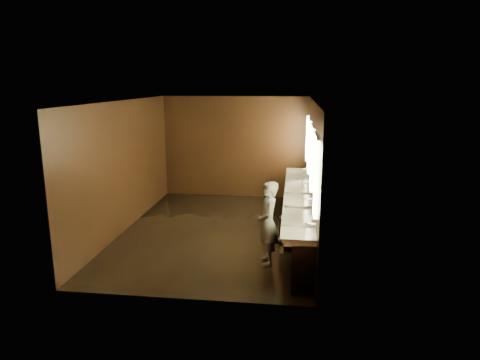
% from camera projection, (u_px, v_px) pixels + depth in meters
% --- Properties ---
extents(floor, '(6.00, 6.00, 0.00)m').
position_uv_depth(floor, '(217.00, 231.00, 9.32)').
color(floor, black).
rests_on(floor, ground).
extents(ceiling, '(4.00, 6.00, 0.02)m').
position_uv_depth(ceiling, '(215.00, 101.00, 8.70)').
color(ceiling, '#2D2D2B').
rests_on(ceiling, wall_back).
extents(wall_back, '(4.00, 0.02, 2.80)m').
position_uv_depth(wall_back, '(235.00, 147.00, 11.91)').
color(wall_back, black).
rests_on(wall_back, floor).
extents(wall_front, '(4.00, 0.02, 2.80)m').
position_uv_depth(wall_front, '(178.00, 209.00, 6.11)').
color(wall_front, black).
rests_on(wall_front, floor).
extents(wall_left, '(0.02, 6.00, 2.80)m').
position_uv_depth(wall_left, '(125.00, 166.00, 9.25)').
color(wall_left, black).
rests_on(wall_left, floor).
extents(wall_right, '(0.02, 6.00, 2.80)m').
position_uv_depth(wall_right, '(312.00, 171.00, 8.77)').
color(wall_right, black).
rests_on(wall_right, floor).
extents(sink_counter, '(0.55, 5.40, 1.01)m').
position_uv_depth(sink_counter, '(300.00, 212.00, 8.99)').
color(sink_counter, black).
rests_on(sink_counter, floor).
extents(mirror_band, '(0.06, 5.03, 1.15)m').
position_uv_depth(mirror_band, '(311.00, 154.00, 8.69)').
color(mirror_band, '#FDF7B3').
rests_on(mirror_band, wall_right).
extents(person, '(0.43, 0.59, 1.50)m').
position_uv_depth(person, '(268.00, 223.00, 7.52)').
color(person, '#9BD1E7').
rests_on(person, floor).
extents(trash_bin, '(0.46, 0.46, 0.63)m').
position_uv_depth(trash_bin, '(289.00, 233.00, 8.31)').
color(trash_bin, black).
rests_on(trash_bin, floor).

